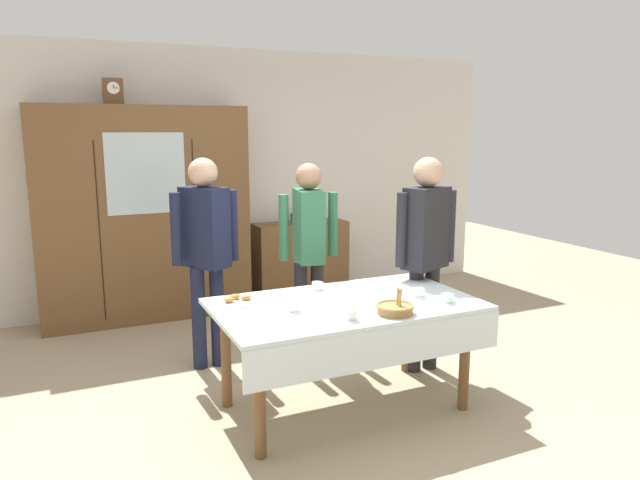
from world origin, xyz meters
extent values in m
plane|color=tan|center=(0.00, 0.00, 0.00)|extent=(12.00, 12.00, 0.00)
cube|color=silver|center=(0.00, 2.65, 1.35)|extent=(6.40, 0.10, 2.70)
cylinder|color=brown|center=(-0.72, -0.55, 0.36)|extent=(0.07, 0.07, 0.72)
cylinder|color=brown|center=(0.72, -0.55, 0.36)|extent=(0.07, 0.07, 0.72)
cylinder|color=brown|center=(-0.72, 0.15, 0.36)|extent=(0.07, 0.07, 0.72)
cylinder|color=brown|center=(0.72, 0.15, 0.36)|extent=(0.07, 0.07, 0.72)
cube|color=silver|center=(0.00, -0.20, 0.73)|extent=(1.72, 0.99, 0.03)
cube|color=silver|center=(0.00, -0.69, 0.60)|extent=(1.72, 0.01, 0.24)
cube|color=brown|center=(-0.90, 2.35, 1.05)|extent=(2.00, 0.45, 2.09)
cube|color=silver|center=(-0.90, 2.13, 1.46)|extent=(0.72, 0.01, 0.75)
cube|color=black|center=(-1.34, 2.13, 0.94)|extent=(0.01, 0.01, 1.67)
cube|color=black|center=(-0.46, 2.13, 0.94)|extent=(0.01, 0.01, 1.67)
cube|color=brown|center=(-1.12, 2.35, 2.21)|extent=(0.18, 0.10, 0.24)
cylinder|color=white|center=(-1.12, 2.30, 2.24)|extent=(0.11, 0.01, 0.11)
cube|color=black|center=(-1.12, 2.30, 2.26)|extent=(0.00, 0.00, 0.04)
cube|color=black|center=(-1.10, 2.30, 2.24)|extent=(0.05, 0.00, 0.00)
cube|color=brown|center=(0.77, 2.41, 0.43)|extent=(1.04, 0.35, 0.85)
cube|color=#664C7A|center=(0.77, 2.41, 0.87)|extent=(0.14, 0.21, 0.03)
cube|color=#2D5184|center=(0.77, 2.41, 0.90)|extent=(0.15, 0.21, 0.03)
cube|color=#2D5184|center=(0.77, 2.41, 0.93)|extent=(0.16, 0.21, 0.03)
cylinder|color=silver|center=(0.60, -0.50, 0.75)|extent=(0.13, 0.13, 0.01)
cylinder|color=silver|center=(0.60, -0.50, 0.78)|extent=(0.08, 0.08, 0.05)
torus|color=silver|center=(0.64, -0.50, 0.78)|extent=(0.04, 0.01, 0.04)
cylinder|color=white|center=(-0.39, -0.25, 0.75)|extent=(0.13, 0.13, 0.01)
cylinder|color=white|center=(-0.39, -0.25, 0.78)|extent=(0.08, 0.08, 0.05)
torus|color=white|center=(-0.35, -0.25, 0.78)|extent=(0.04, 0.01, 0.04)
cylinder|color=white|center=(-0.14, -0.55, 0.75)|extent=(0.13, 0.13, 0.01)
cylinder|color=white|center=(-0.14, -0.55, 0.78)|extent=(0.08, 0.08, 0.05)
torus|color=white|center=(-0.10, -0.55, 0.78)|extent=(0.04, 0.01, 0.04)
cylinder|color=#47230F|center=(-0.14, -0.55, 0.80)|extent=(0.06, 0.06, 0.01)
cylinder|color=white|center=(-0.05, 0.13, 0.75)|extent=(0.13, 0.13, 0.01)
cylinder|color=white|center=(-0.05, 0.13, 0.78)|extent=(0.08, 0.08, 0.05)
torus|color=white|center=(-0.01, 0.13, 0.78)|extent=(0.04, 0.01, 0.04)
cylinder|color=#47230F|center=(-0.05, 0.13, 0.80)|extent=(0.06, 0.06, 0.01)
cylinder|color=white|center=(0.50, -0.30, 0.75)|extent=(0.13, 0.13, 0.01)
cylinder|color=white|center=(0.50, -0.30, 0.78)|extent=(0.08, 0.08, 0.05)
torus|color=white|center=(0.54, -0.30, 0.78)|extent=(0.04, 0.01, 0.04)
cylinder|color=#47230F|center=(0.50, -0.30, 0.80)|extent=(0.06, 0.06, 0.01)
cylinder|color=#9E7542|center=(0.17, -0.55, 0.77)|extent=(0.22, 0.22, 0.05)
torus|color=#9E7542|center=(0.17, -0.55, 0.80)|extent=(0.24, 0.24, 0.02)
cylinder|color=tan|center=(0.20, -0.56, 0.85)|extent=(0.05, 0.04, 0.12)
cylinder|color=tan|center=(0.20, -0.55, 0.85)|extent=(0.02, 0.04, 0.12)
cylinder|color=tan|center=(0.20, -0.53, 0.85)|extent=(0.02, 0.02, 0.12)
cylinder|color=white|center=(-0.65, 0.07, 0.75)|extent=(0.28, 0.28, 0.01)
ellipsoid|color=#BC7F3D|center=(-0.59, 0.09, 0.78)|extent=(0.07, 0.05, 0.04)
ellipsoid|color=#BC7F3D|center=(-0.65, 0.13, 0.78)|extent=(0.07, 0.05, 0.04)
ellipsoid|color=#BC7F3D|center=(-0.71, 0.07, 0.78)|extent=(0.07, 0.05, 0.04)
cube|color=silver|center=(0.38, 0.01, 0.75)|extent=(0.10, 0.01, 0.00)
ellipsoid|color=silver|center=(0.44, 0.01, 0.75)|extent=(0.03, 0.02, 0.01)
cube|color=silver|center=(-0.51, -0.43, 0.75)|extent=(0.10, 0.01, 0.00)
ellipsoid|color=silver|center=(-0.45, -0.43, 0.75)|extent=(0.03, 0.02, 0.01)
cube|color=silver|center=(-0.09, -0.03, 0.75)|extent=(0.10, 0.01, 0.00)
ellipsoid|color=silver|center=(-0.04, -0.03, 0.75)|extent=(0.03, 0.02, 0.01)
cylinder|color=#232328|center=(0.12, 0.84, 0.40)|extent=(0.11, 0.11, 0.79)
cylinder|color=#232328|center=(0.27, 0.84, 0.40)|extent=(0.11, 0.11, 0.79)
cube|color=#33704C|center=(0.19, 0.84, 1.09)|extent=(0.26, 0.39, 0.59)
sphere|color=tan|center=(0.19, 0.84, 1.49)|extent=(0.21, 0.21, 0.21)
cylinder|color=#33704C|center=(-0.03, 0.84, 1.09)|extent=(0.08, 0.08, 0.53)
cylinder|color=#33704C|center=(0.41, 0.84, 1.09)|extent=(0.08, 0.08, 0.53)
cylinder|color=#191E38|center=(-0.73, 0.88, 0.41)|extent=(0.11, 0.11, 0.82)
cylinder|color=#191E38|center=(-0.58, 0.88, 0.41)|extent=(0.11, 0.11, 0.82)
cube|color=#191E38|center=(-0.66, 0.88, 1.13)|extent=(0.36, 0.41, 0.62)
sphere|color=tan|center=(-0.66, 0.88, 1.55)|extent=(0.22, 0.22, 0.22)
cylinder|color=#191E38|center=(-0.88, 0.88, 1.13)|extent=(0.08, 0.08, 0.55)
cylinder|color=#191E38|center=(-0.44, 0.88, 1.13)|extent=(0.08, 0.08, 0.55)
cylinder|color=#232328|center=(0.78, 0.13, 0.41)|extent=(0.11, 0.11, 0.83)
cylinder|color=#232328|center=(0.93, 0.13, 0.41)|extent=(0.11, 0.11, 0.83)
cube|color=#232328|center=(0.85, 0.13, 1.13)|extent=(0.41, 0.32, 0.62)
sphere|color=tan|center=(0.85, 0.13, 1.56)|extent=(0.22, 0.22, 0.22)
cylinder|color=#232328|center=(0.63, 0.13, 1.13)|extent=(0.08, 0.08, 0.56)
cylinder|color=#232328|center=(1.07, 0.13, 1.13)|extent=(0.08, 0.08, 0.56)
camera|label=1|loc=(-1.70, -3.52, 1.87)|focal=32.96mm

